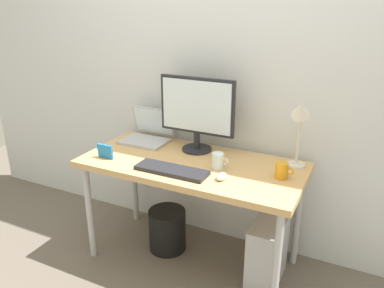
{
  "coord_description": "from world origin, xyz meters",
  "views": [
    {
      "loc": [
        0.98,
        -1.99,
        1.69
      ],
      "look_at": [
        0.0,
        0.0,
        0.84
      ],
      "focal_mm": 36.22,
      "sensor_mm": 36.0,
      "label": 1
    }
  ],
  "objects_px": {
    "desk": "(192,172)",
    "glass_cup": "(218,161)",
    "monitor": "(197,110)",
    "mouse": "(222,177)",
    "keyboard": "(172,170)",
    "laptop": "(148,133)",
    "coffee_mug": "(282,171)",
    "wastebasket": "(167,230)",
    "desk_lamp": "(299,120)",
    "computer_tower": "(267,251)",
    "photo_frame": "(105,151)"
  },
  "relations": [
    {
      "from": "coffee_mug",
      "to": "computer_tower",
      "type": "height_order",
      "value": "coffee_mug"
    },
    {
      "from": "mouse",
      "to": "glass_cup",
      "type": "height_order",
      "value": "glass_cup"
    },
    {
      "from": "desk",
      "to": "mouse",
      "type": "height_order",
      "value": "mouse"
    },
    {
      "from": "monitor",
      "to": "computer_tower",
      "type": "bearing_deg",
      "value": -17.13
    },
    {
      "from": "monitor",
      "to": "coffee_mug",
      "type": "xyz_separation_m",
      "value": [
        0.62,
        -0.18,
        -0.23
      ]
    },
    {
      "from": "desk",
      "to": "keyboard",
      "type": "bearing_deg",
      "value": -102.79
    },
    {
      "from": "coffee_mug",
      "to": "desk_lamp",
      "type": "bearing_deg",
      "value": 78.34
    },
    {
      "from": "laptop",
      "to": "coffee_mug",
      "type": "bearing_deg",
      "value": -10.88
    },
    {
      "from": "mouse",
      "to": "monitor",
      "type": "bearing_deg",
      "value": 132.97
    },
    {
      "from": "monitor",
      "to": "keyboard",
      "type": "height_order",
      "value": "monitor"
    },
    {
      "from": "wastebasket",
      "to": "keyboard",
      "type": "bearing_deg",
      "value": -52.44
    },
    {
      "from": "monitor",
      "to": "coffee_mug",
      "type": "relative_size",
      "value": 4.81
    },
    {
      "from": "desk_lamp",
      "to": "keyboard",
      "type": "xyz_separation_m",
      "value": [
        -0.64,
        -0.38,
        -0.29
      ]
    },
    {
      "from": "monitor",
      "to": "keyboard",
      "type": "bearing_deg",
      "value": -87.33
    },
    {
      "from": "monitor",
      "to": "wastebasket",
      "type": "relative_size",
      "value": 1.72
    },
    {
      "from": "glass_cup",
      "to": "computer_tower",
      "type": "xyz_separation_m",
      "value": [
        0.33,
        0.04,
        -0.56
      ]
    },
    {
      "from": "glass_cup",
      "to": "computer_tower",
      "type": "relative_size",
      "value": 0.25
    },
    {
      "from": "monitor",
      "to": "desk_lamp",
      "type": "bearing_deg",
      "value": 0.05
    },
    {
      "from": "desk",
      "to": "wastebasket",
      "type": "bearing_deg",
      "value": 171.15
    },
    {
      "from": "desk_lamp",
      "to": "wastebasket",
      "type": "xyz_separation_m",
      "value": [
        -0.8,
        -0.16,
        -0.87
      ]
    },
    {
      "from": "desk_lamp",
      "to": "computer_tower",
      "type": "xyz_separation_m",
      "value": [
        -0.08,
        -0.18,
        -0.81
      ]
    },
    {
      "from": "desk",
      "to": "coffee_mug",
      "type": "height_order",
      "value": "coffee_mug"
    },
    {
      "from": "glass_cup",
      "to": "wastebasket",
      "type": "bearing_deg",
      "value": 172.28
    },
    {
      "from": "glass_cup",
      "to": "wastebasket",
      "type": "xyz_separation_m",
      "value": [
        -0.39,
        0.05,
        -0.62
      ]
    },
    {
      "from": "coffee_mug",
      "to": "computer_tower",
      "type": "distance_m",
      "value": 0.56
    },
    {
      "from": "coffee_mug",
      "to": "photo_frame",
      "type": "xyz_separation_m",
      "value": [
        -1.08,
        -0.21,
        0.0
      ]
    },
    {
      "from": "laptop",
      "to": "coffee_mug",
      "type": "height_order",
      "value": "laptop"
    },
    {
      "from": "monitor",
      "to": "desk_lamp",
      "type": "xyz_separation_m",
      "value": [
        0.65,
        0.0,
        0.02
      ]
    },
    {
      "from": "desk",
      "to": "laptop",
      "type": "bearing_deg",
      "value": 154.9
    },
    {
      "from": "desk",
      "to": "wastebasket",
      "type": "xyz_separation_m",
      "value": [
        -0.21,
        0.03,
        -0.51
      ]
    },
    {
      "from": "desk_lamp",
      "to": "mouse",
      "type": "bearing_deg",
      "value": -134.46
    },
    {
      "from": "desk",
      "to": "keyboard",
      "type": "xyz_separation_m",
      "value": [
        -0.04,
        -0.19,
        0.08
      ]
    },
    {
      "from": "desk",
      "to": "glass_cup",
      "type": "xyz_separation_m",
      "value": [
        0.18,
        -0.02,
        0.12
      ]
    },
    {
      "from": "keyboard",
      "to": "coffee_mug",
      "type": "xyz_separation_m",
      "value": [
        0.6,
        0.2,
        0.03
      ]
    },
    {
      "from": "desk",
      "to": "glass_cup",
      "type": "distance_m",
      "value": 0.22
    },
    {
      "from": "photo_frame",
      "to": "wastebasket",
      "type": "distance_m",
      "value": 0.73
    },
    {
      "from": "keyboard",
      "to": "glass_cup",
      "type": "distance_m",
      "value": 0.28
    },
    {
      "from": "desk",
      "to": "laptop",
      "type": "relative_size",
      "value": 4.33
    },
    {
      "from": "laptop",
      "to": "mouse",
      "type": "height_order",
      "value": "laptop"
    },
    {
      "from": "mouse",
      "to": "glass_cup",
      "type": "xyz_separation_m",
      "value": [
        -0.07,
        0.13,
        0.03
      ]
    },
    {
      "from": "monitor",
      "to": "glass_cup",
      "type": "distance_m",
      "value": 0.4
    },
    {
      "from": "laptop",
      "to": "mouse",
      "type": "bearing_deg",
      "value": -26.83
    },
    {
      "from": "desk_lamp",
      "to": "wastebasket",
      "type": "bearing_deg",
      "value": -168.63
    },
    {
      "from": "keyboard",
      "to": "computer_tower",
      "type": "distance_m",
      "value": 0.79
    },
    {
      "from": "computer_tower",
      "to": "monitor",
      "type": "bearing_deg",
      "value": 162.87
    },
    {
      "from": "keyboard",
      "to": "computer_tower",
      "type": "relative_size",
      "value": 1.05
    },
    {
      "from": "keyboard",
      "to": "mouse",
      "type": "bearing_deg",
      "value": 7.39
    },
    {
      "from": "laptop",
      "to": "photo_frame",
      "type": "distance_m",
      "value": 0.41
    },
    {
      "from": "monitor",
      "to": "mouse",
      "type": "bearing_deg",
      "value": -47.03
    },
    {
      "from": "mouse",
      "to": "desk",
      "type": "bearing_deg",
      "value": 150.27
    }
  ]
}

